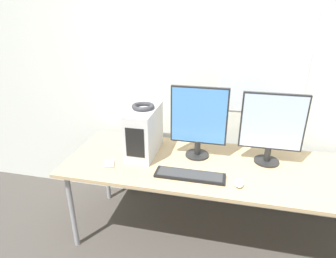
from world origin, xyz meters
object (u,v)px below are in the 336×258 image
mouse (239,183)px  cell_phone (109,163)px  pc_tower (144,131)px  monitor_main (199,120)px  monitor_right_near (272,127)px  headphones (143,106)px  keyboard (190,175)px

mouse → cell_phone: 0.97m
pc_tower → monitor_main: monitor_main is taller
monitor_main → monitor_right_near: bearing=1.6°
monitor_main → cell_phone: monitor_main is taller
monitor_right_near → mouse: 0.51m
monitor_right_near → cell_phone: 1.25m
mouse → monitor_right_near: bearing=60.0°
monitor_right_near → mouse: size_ratio=5.08×
headphones → cell_phone: (-0.21, -0.25, -0.40)m
headphones → keyboard: headphones is taller
pc_tower → monitor_main: size_ratio=0.78×
pc_tower → keyboard: 0.54m
monitor_main → mouse: (0.33, -0.35, -0.30)m
pc_tower → mouse: bearing=-22.0°
monitor_right_near → keyboard: (-0.55, -0.34, -0.29)m
keyboard → cell_phone: keyboard is taller
keyboard → mouse: (0.34, -0.03, 0.00)m
monitor_main → keyboard: bearing=-91.8°
pc_tower → mouse: (0.76, -0.31, -0.18)m
mouse → cell_phone: (-0.97, 0.06, -0.01)m
pc_tower → cell_phone: bearing=-130.2°
headphones → monitor_main: 0.44m
monitor_main → headphones: bearing=-174.9°
monitor_main → cell_phone: bearing=-156.0°
headphones → monitor_right_near: size_ratio=0.32×
pc_tower → keyboard: size_ratio=0.90×
monitor_main → monitor_right_near: size_ratio=1.04×
headphones → cell_phone: bearing=-130.1°
headphones → monitor_main: size_ratio=0.31×
monitor_right_near → cell_phone: bearing=-165.7°
monitor_right_near → keyboard: bearing=-148.5°
monitor_right_near → keyboard: size_ratio=1.11×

